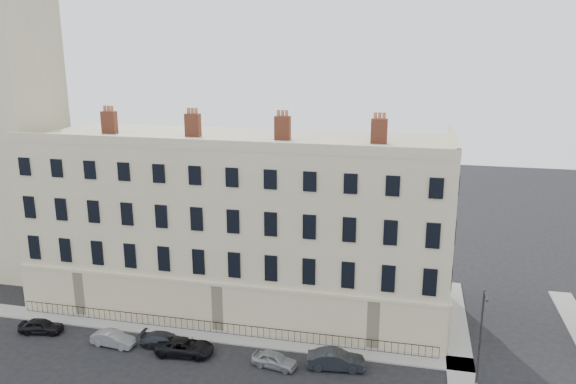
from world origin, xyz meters
name	(u,v)px	position (x,y,z in m)	size (l,w,h in m)	color
ground	(271,381)	(0.00, 0.00, 0.00)	(160.00, 160.00, 0.00)	black
terrace	(239,222)	(-5.97, 11.97, 7.50)	(36.22, 12.22, 17.00)	#BFB58E
church_tower	(6,89)	(-30.00, 14.00, 18.66)	(8.00, 8.13, 44.00)	#BFB58E
pavement_terrace	(168,330)	(-10.00, 5.00, 0.06)	(48.00, 2.00, 0.12)	gray
pavement_east_return	(458,344)	(13.00, 8.00, 0.06)	(2.00, 24.00, 0.12)	gray
railings	(216,328)	(-6.00, 5.40, 0.55)	(35.00, 0.04, 0.96)	black
car_a	(41,326)	(-19.93, 2.40, 0.60)	(1.41, 3.50, 1.19)	black
car_b	(113,339)	(-13.15, 1.88, 0.58)	(1.22, 3.50, 1.15)	slate
car_c	(165,340)	(-9.16, 2.61, 0.56)	(1.58, 3.88, 1.13)	#22252D
car_d	(185,347)	(-7.21, 1.92, 0.61)	(2.03, 4.39, 1.22)	black
car_e	(275,360)	(-0.19, 1.77, 0.58)	(1.36, 3.38, 1.15)	gray
car_f	(336,360)	(4.18, 2.55, 0.69)	(1.46, 4.17, 1.38)	black
streetlamp	(481,334)	(13.89, 2.61, 3.94)	(0.16, 1.54, 7.10)	#313036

